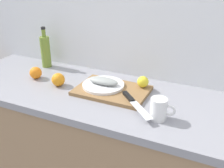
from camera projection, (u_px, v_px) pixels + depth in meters
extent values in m
cube|color=white|center=(138.00, 20.00, 1.58)|extent=(3.20, 0.05, 2.50)
cube|color=#9E7A56|center=(114.00, 163.00, 1.66)|extent=(2.00, 0.58, 0.86)
cube|color=gray|center=(114.00, 99.00, 1.47)|extent=(2.00, 0.60, 0.04)
cube|color=olive|center=(112.00, 91.00, 1.50)|extent=(0.39, 0.27, 0.02)
cylinder|color=white|center=(103.00, 85.00, 1.52)|extent=(0.24, 0.24, 0.01)
ellipsoid|color=#999E99|center=(103.00, 81.00, 1.51)|extent=(0.18, 0.08, 0.04)
cube|color=silver|center=(141.00, 110.00, 1.27)|extent=(0.15, 0.15, 0.00)
cube|color=black|center=(129.00, 97.00, 1.39)|extent=(0.09, 0.09, 0.02)
sphere|color=yellow|center=(143.00, 82.00, 1.50)|extent=(0.06, 0.06, 0.06)
cylinder|color=olive|center=(46.00, 52.00, 1.81)|extent=(0.06, 0.06, 0.21)
cylinder|color=olive|center=(44.00, 33.00, 1.76)|extent=(0.03, 0.03, 0.05)
cylinder|color=black|center=(43.00, 28.00, 1.75)|extent=(0.03, 0.03, 0.02)
cylinder|color=white|center=(159.00, 109.00, 1.23)|extent=(0.08, 0.08, 0.10)
torus|color=white|center=(170.00, 110.00, 1.21)|extent=(0.06, 0.01, 0.06)
sphere|color=orange|center=(58.00, 80.00, 1.56)|extent=(0.08, 0.08, 0.08)
sphere|color=orange|center=(36.00, 73.00, 1.66)|extent=(0.07, 0.07, 0.07)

